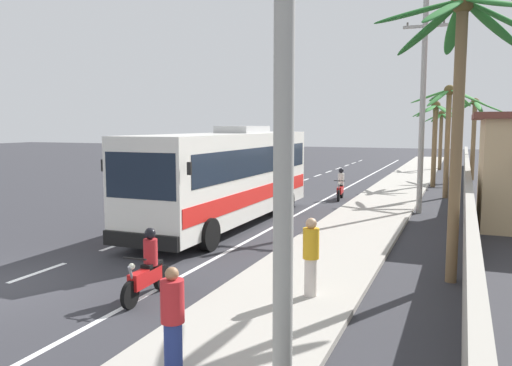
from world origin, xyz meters
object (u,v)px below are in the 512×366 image
Objects in this scene: pedestrian_midwalk at (311,255)px; palm_fourth at (460,66)px; motorcycle_beside_bus at (341,187)px; motorcycle_trailing at (148,270)px; utility_pole_mid at (423,103)px; utility_pole_nearest at (277,55)px; palm_third at (449,114)px; palm_nearest at (474,122)px; pedestrian_near_kerb at (173,319)px; palm_farthest at (435,124)px; coach_bus_foreground at (228,174)px; palm_second at (441,127)px.

palm_fourth reaches higher than pedestrian_midwalk.
motorcycle_beside_bus is 16.96m from motorcycle_trailing.
motorcycle_trailing is 0.21× the size of utility_pole_mid.
utility_pole_nearest is 23.59m from palm_third.
motorcycle_beside_bus is at bearing 87.95° from motorcycle_trailing.
palm_fourth is at bearing 31.18° from motorcycle_trailing.
palm_fourth is at bearing -91.72° from palm_nearest.
palm_nearest is (7.13, 29.83, 3.47)m from motorcycle_trailing.
pedestrian_near_kerb is 0.31× the size of palm_farthest.
palm_nearest is at bearing 88.28° from palm_fourth.
pedestrian_midwalk is 23.54m from palm_farthest.
palm_nearest is at bearing -1.09° from pedestrian_near_kerb.
pedestrian_near_kerb is (1.95, -20.11, 0.35)m from motorcycle_beside_bus.
utility_pole_mid is (2.23, 17.23, 3.85)m from pedestrian_near_kerb.
utility_pole_mid is at bearing 89.10° from utility_pole_nearest.
palm_fourth is (0.63, -15.71, 0.82)m from palm_third.
coach_bus_foreground reaches higher than pedestrian_midwalk.
motorcycle_trailing is at bearing 138.39° from utility_pole_nearest.
palm_second reaches higher than coach_bus_foreground.
pedestrian_midwalk is at bearing -93.26° from palm_farthest.
palm_third is (5.11, 2.60, 3.82)m from motorcycle_beside_bus.
utility_pole_mid is 1.63× the size of palm_nearest.
motorcycle_trailing is at bearing -106.29° from palm_third.
palm_second is 18.19m from palm_third.
pedestrian_midwalk is 0.20× the size of utility_pole_nearest.
palm_farthest is at bearing 60.59° from motorcycle_beside_bus.
motorcycle_trailing is 1.17× the size of pedestrian_near_kerb.
pedestrian_near_kerb is (4.52, -11.68, -1.00)m from coach_bus_foreground.
palm_fourth is (-0.78, -25.99, 1.18)m from palm_nearest.
motorcycle_beside_bus is 21.35m from palm_second.
pedestrian_midwalk is at bearing -96.85° from palm_third.
coach_bus_foreground is at bearing -102.78° from palm_second.
palm_farthest is at bearing 2.10° from pedestrian_near_kerb.
palm_nearest is at bearing 81.56° from utility_pole_mid.
palm_third is at bearing -79.65° from palm_farthest.
palm_nearest is (2.62, 33.84, -0.58)m from utility_pole_nearest.
utility_pole_mid reaches higher than palm_farthest.
pedestrian_near_kerb is 17.79m from utility_pole_mid.
palm_fourth is at bearing -66.36° from motorcycle_beside_bus.
palm_nearest is at bearing 66.93° from palm_farthest.
palm_third is at bearing -86.68° from palm_second.
pedestrian_midwalk is (0.93, 4.26, 0.05)m from pedestrian_near_kerb.
coach_bus_foreground is at bearing -140.57° from utility_pole_mid.
palm_fourth reaches higher than pedestrian_near_kerb.
utility_pole_mid is 1.74× the size of palm_farthest.
palm_farthest is at bearing 89.35° from utility_pole_nearest.
coach_bus_foreground is 29.96m from palm_second.
utility_pole_mid reaches higher than utility_pole_nearest.
motorcycle_trailing is 15.44m from utility_pole_mid.
palm_farthest is (0.32, 28.43, -0.78)m from utility_pole_nearest.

